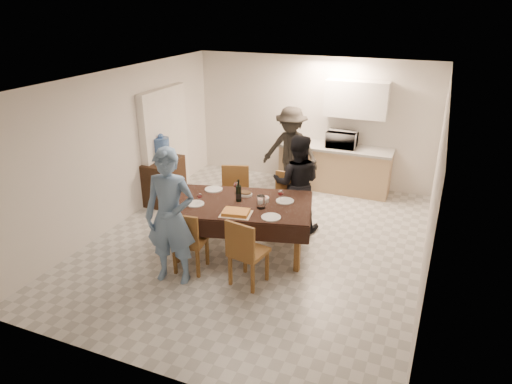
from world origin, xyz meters
TOP-DOWN VIEW (x-y plane):
  - floor at (0.00, 0.00)m, footprint 5.00×6.00m
  - ceiling at (0.00, 0.00)m, footprint 5.00×6.00m
  - wall_back at (0.00, 3.00)m, footprint 5.00×0.02m
  - wall_front at (0.00, -3.00)m, footprint 5.00×0.02m
  - wall_left at (-2.50, 0.00)m, footprint 0.02×6.00m
  - wall_right at (2.50, 0.00)m, footprint 0.02×6.00m
  - stub_partition at (-2.42, 1.20)m, footprint 0.15×1.40m
  - kitchen_base_cabinet at (0.60, 2.68)m, footprint 2.20×0.60m
  - kitchen_worktop at (0.60, 2.68)m, footprint 2.24×0.64m
  - upper_cabinet at (0.90, 2.82)m, footprint 1.20×0.34m
  - dining_table at (-0.15, -0.34)m, footprint 2.32×1.69m
  - chair_near_left at (-0.60, -1.18)m, footprint 0.48×0.48m
  - chair_near_right at (0.30, -1.18)m, footprint 0.52×0.53m
  - chair_far_left at (-0.60, 0.31)m, footprint 0.59×0.60m
  - chair_far_right at (0.30, 0.31)m, footprint 0.47×0.47m
  - console at (-2.28, 0.86)m, footprint 0.44×0.89m
  - water_jug at (-2.28, 0.86)m, footprint 0.29×0.29m
  - wine_bottle at (-0.20, -0.29)m, footprint 0.09×0.09m
  - water_pitcher at (0.20, -0.39)m, footprint 0.12×0.12m
  - savoury_tart at (-0.05, -0.72)m, footprint 0.48×0.39m
  - salad_bowl at (0.15, -0.16)m, footprint 0.17×0.17m
  - mushroom_dish at (-0.20, -0.06)m, footprint 0.22×0.22m
  - wine_glass_a at (-0.70, -0.59)m, footprint 0.08×0.08m
  - wine_glass_b at (0.40, -0.09)m, footprint 0.09×0.09m
  - wine_glass_c at (-0.35, -0.04)m, footprint 0.09×0.09m
  - plate_near_left at (-0.75, -0.64)m, footprint 0.27×0.27m
  - plate_near_right at (0.45, -0.64)m, footprint 0.28×0.28m
  - plate_far_left at (-0.75, -0.04)m, footprint 0.28×0.28m
  - plate_far_right at (0.45, -0.04)m, footprint 0.27×0.27m
  - microwave at (0.71, 2.68)m, footprint 0.58×0.39m
  - person_near at (-0.70, -1.39)m, footprint 0.77×0.58m
  - person_far at (0.40, 0.71)m, footprint 0.92×0.79m
  - person_kitchen at (-0.20, 2.23)m, footprint 1.12×0.64m

SIDE VIEW (x-z plane):
  - floor at x=0.00m, z-range -0.01..0.01m
  - console at x=-2.28m, z-range 0.00..0.82m
  - kitchen_base_cabinet at x=0.60m, z-range 0.00..0.86m
  - chair_near_left at x=-0.60m, z-range 0.32..0.84m
  - chair_near_right at x=0.30m, z-range 0.34..0.87m
  - chair_far_left at x=-0.60m, z-range 0.35..0.90m
  - chair_far_right at x=0.30m, z-range 0.35..0.91m
  - dining_table at x=-0.15m, z-range 0.37..1.19m
  - plate_near_left at x=-0.75m, z-range 0.82..0.83m
  - plate_far_right at x=0.45m, z-range 0.82..0.83m
  - plate_near_right at x=0.45m, z-range 0.82..0.83m
  - person_far at x=0.40m, z-range 0.00..1.65m
  - plate_far_left at x=-0.75m, z-range 0.82..0.83m
  - mushroom_dish at x=-0.20m, z-range 0.82..0.85m
  - savoury_tart at x=-0.05m, z-range 0.82..0.87m
  - salad_bowl at x=0.15m, z-range 0.82..0.88m
  - person_kitchen at x=-0.20m, z-range 0.00..1.73m
  - kitchen_worktop at x=0.60m, z-range 0.86..0.91m
  - wine_glass_a at x=-0.70m, z-range 0.82..0.99m
  - water_pitcher at x=0.20m, z-range 0.82..1.00m
  - wine_glass_c at x=-0.35m, z-range 0.82..1.02m
  - wine_glass_b at x=0.40m, z-range 0.82..1.02m
  - person_near at x=-0.70m, z-range 0.00..1.91m
  - wine_bottle at x=-0.20m, z-range 0.82..1.16m
  - water_jug at x=-2.28m, z-range 0.82..1.26m
  - stub_partition at x=-2.42m, z-range 0.00..2.10m
  - microwave at x=0.71m, z-range 0.91..1.23m
  - wall_back at x=0.00m, z-range 0.00..2.60m
  - wall_front at x=0.00m, z-range 0.00..2.60m
  - wall_left at x=-2.50m, z-range 0.00..2.60m
  - wall_right at x=2.50m, z-range 0.00..2.60m
  - upper_cabinet at x=0.90m, z-range 1.50..2.20m
  - ceiling at x=0.00m, z-range 2.59..2.61m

